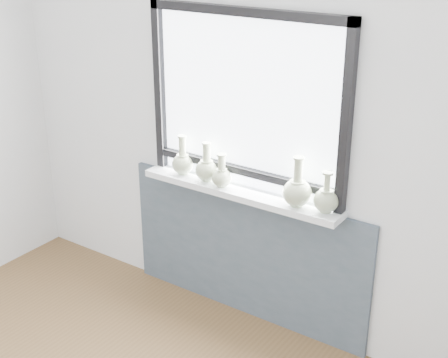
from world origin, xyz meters
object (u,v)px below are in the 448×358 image
Objects in this scene: vase_b at (207,168)px; vase_d at (297,191)px; vase_c at (222,176)px; vase_a at (183,162)px; vase_e at (326,199)px; windowsill at (239,192)px.

vase_b is 0.84× the size of vase_d.
vase_b is at bearing 167.24° from vase_c.
vase_c is (0.32, -0.03, -0.01)m from vase_a.
vase_d is at bearing -1.10° from vase_b.
vase_b is 0.13m from vase_c.
vase_a is 1.03× the size of vase_b.
vase_c is 0.72× the size of vase_d.
vase_b reaches higher than vase_e.
vase_d reaches higher than windowsill.
vase_a is 0.32m from vase_c.
vase_a is 0.87× the size of vase_d.
windowsill is at bearing 14.16° from vase_c.
vase_b is 0.63m from vase_d.
vase_e reaches higher than vase_c.
vase_b is at bearing 178.90° from vase_d.
vase_e is (0.80, 0.01, -0.00)m from vase_b.
vase_c is 0.89× the size of vase_e.
vase_e reaches higher than windowsill.
vase_e is at bearing 6.39° from vase_d.
vase_d is at bearing 2.02° from vase_c.
windowsill is 5.24× the size of vase_a.
vase_a is at bearing 179.01° from windowsill.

